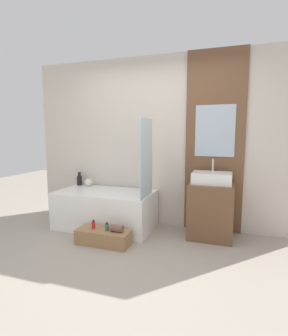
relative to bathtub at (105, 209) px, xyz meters
The scene contains 13 objects.
ground_plane 1.37m from the bathtub, 58.18° to the right, with size 12.00×12.00×0.00m, color #A39989.
wall_tiled_back 1.31m from the bathtub, 31.99° to the left, with size 4.20×0.06×2.60m, color beige.
wall_wood_accent 1.91m from the bathtub, 14.04° to the left, with size 0.82×0.04×2.60m.
bathtub is the anchor object (origin of this frame).
glass_shower_screen 1.08m from the bathtub, ahead, with size 0.01×0.50×1.08m, color silver.
wooden_step_bench 0.66m from the bathtub, 65.65° to the right, with size 0.71×0.28×0.19m, color #997047.
vanity_cabinet 1.57m from the bathtub, ahead, with size 0.60×0.51×0.76m, color brown.
sink 1.66m from the bathtub, ahead, with size 0.52×0.35×0.33m.
vase_tall_dark 0.79m from the bathtub, 154.93° to the left, with size 0.09×0.09×0.22m.
vase_round_light 0.63m from the bathtub, 148.45° to the left, with size 0.13×0.13×0.13m, color silver.
bottle_soap_primary 0.59m from the bathtub, 78.28° to the right, with size 0.05×0.05×0.12m.
bottle_soap_secondary 0.66m from the bathtub, 61.43° to the right, with size 0.05×0.05×0.10m.
towel_roll 0.74m from the bathtub, 51.69° to the right, with size 0.09×0.09×0.16m, color brown.
Camera 1 is at (1.11, -2.36, 1.44)m, focal length 28.00 mm.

